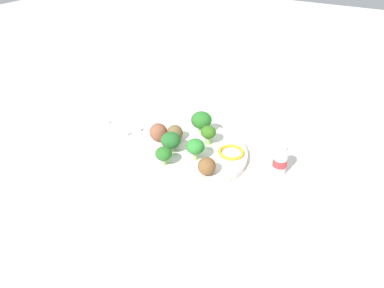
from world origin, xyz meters
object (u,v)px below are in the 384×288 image
object	(u,v)px
fork	(113,126)
broccoli_floret_front_right	(208,133)
broccoli_floret_far_rim	(171,141)
yogurt_bottle	(280,161)
broccoli_floret_front_left	(201,120)
napkin	(120,126)
meatball_near_rim	(158,132)
meatball_back_left	(175,133)
broccoli_floret_mid_right	(195,147)
meatball_far_rim	(207,166)
pepper_ring_mid_left	(231,152)
broccoli_floret_back_left	(164,154)
knife	(122,121)
plate	(192,153)

from	to	relation	value
fork	broccoli_floret_front_right	bearing A→B (deg)	-171.01
broccoli_floret_far_rim	yogurt_bottle	xyz separation A→B (m)	(-0.26, -0.07, -0.01)
broccoli_floret_front_left	napkin	distance (m)	0.25
broccoli_floret_far_rim	meatball_near_rim	bearing A→B (deg)	-25.84
broccoli_floret_front_left	meatball_back_left	bearing A→B (deg)	60.04
broccoli_floret_far_rim	meatball_near_rim	xyz separation A→B (m)	(0.06, -0.03, -0.01)
broccoli_floret_front_right	broccoli_floret_mid_right	bearing A→B (deg)	94.53
broccoli_floret_front_left	meatball_far_rim	size ratio (longest dim) A/B	1.41
meatball_near_rim	broccoli_floret_front_right	bearing A→B (deg)	-156.83
broccoli_floret_front_right	meatball_far_rim	size ratio (longest dim) A/B	1.19
broccoli_floret_mid_right	broccoli_floret_front_left	bearing A→B (deg)	-67.46
meatball_near_rim	pepper_ring_mid_left	size ratio (longest dim) A/B	0.72
broccoli_floret_far_rim	broccoli_floret_back_left	xyz separation A→B (m)	(-0.02, 0.06, -0.00)
pepper_ring_mid_left	knife	size ratio (longest dim) A/B	0.45
knife	broccoli_floret_front_left	bearing A→B (deg)	-167.84
pepper_ring_mid_left	meatball_back_left	bearing A→B (deg)	5.67
broccoli_floret_mid_right	broccoli_floret_front_left	xyz separation A→B (m)	(0.05, -0.12, 0.00)
broccoli_floret_front_right	napkin	size ratio (longest dim) A/B	0.29
broccoli_floret_back_left	yogurt_bottle	bearing A→B (deg)	-151.94
fork	pepper_ring_mid_left	bearing A→B (deg)	-174.81
broccoli_floret_front_left	meatball_near_rim	world-z (taller)	broccoli_floret_front_left
broccoli_floret_front_left	meatball_back_left	world-z (taller)	broccoli_floret_front_left
plate	yogurt_bottle	distance (m)	0.22
fork	knife	size ratio (longest dim) A/B	0.83
meatball_back_left	knife	xyz separation A→B (m)	(0.20, -0.02, -0.03)
napkin	fork	world-z (taller)	fork
pepper_ring_mid_left	knife	bearing A→B (deg)	-0.57
knife	yogurt_bottle	distance (m)	0.47
broccoli_floret_front_left	broccoli_floret_front_right	bearing A→B (deg)	136.23
broccoli_floret_back_left	meatball_far_rim	world-z (taller)	broccoli_floret_back_left
meatball_near_rim	knife	bearing A→B (deg)	-14.87
broccoli_floret_mid_right	meatball_far_rim	xyz separation A→B (m)	(-0.05, 0.04, -0.01)
fork	meatball_back_left	bearing A→B (deg)	-175.19
broccoli_floret_far_rim	meatball_back_left	world-z (taller)	broccoli_floret_far_rim
broccoli_floret_front_left	meatball_far_rim	distance (m)	0.19
meatball_far_rim	meatball_near_rim	world-z (taller)	meatball_near_rim
broccoli_floret_mid_right	meatball_near_rim	bearing A→B (deg)	-11.85
meatball_far_rim	yogurt_bottle	xyz separation A→B (m)	(-0.14, -0.11, -0.00)
broccoli_floret_back_left	meatball_near_rim	distance (m)	0.11
broccoli_floret_front_right	meatball_back_left	world-z (taller)	broccoli_floret_front_right
broccoli_floret_far_rim	broccoli_floret_mid_right	bearing A→B (deg)	-179.25
broccoli_floret_front_left	napkin	xyz separation A→B (m)	(0.23, 0.07, -0.05)
meatball_far_rim	napkin	bearing A→B (deg)	-14.63
pepper_ring_mid_left	napkin	xyz separation A→B (m)	(0.35, 0.02, -0.02)
pepper_ring_mid_left	plate	bearing A→B (deg)	22.77
broccoli_floret_mid_right	meatball_back_left	bearing A→B (deg)	-29.04
broccoli_floret_mid_right	broccoli_floret_front_left	size ratio (longest dim) A/B	0.92
pepper_ring_mid_left	broccoli_floret_mid_right	bearing A→B (deg)	45.06
knife	napkin	bearing A→B (deg)	105.02
napkin	yogurt_bottle	bearing A→B (deg)	-177.33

